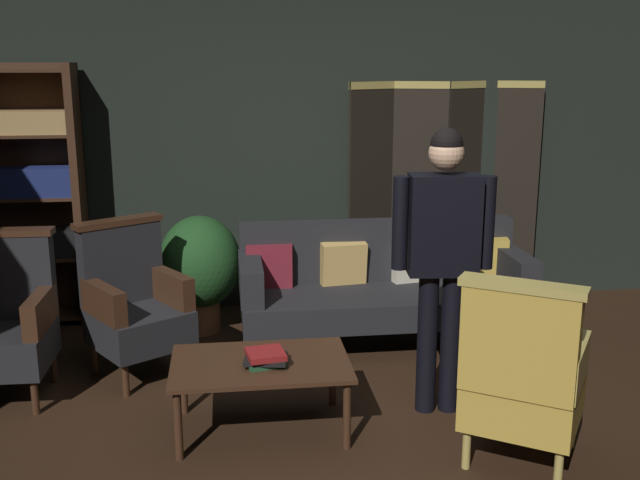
% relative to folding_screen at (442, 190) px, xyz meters
% --- Properties ---
extents(ground_plane, '(10.00, 10.00, 0.00)m').
position_rel_folding_screen_xyz_m(ground_plane, '(-1.25, -2.31, -0.99)').
color(ground_plane, black).
extents(back_wall, '(7.20, 0.10, 2.80)m').
position_rel_folding_screen_xyz_m(back_wall, '(-1.25, 0.14, 0.41)').
color(back_wall, black).
rests_on(back_wall, ground_plane).
extents(folding_screen, '(1.70, 0.33, 1.90)m').
position_rel_folding_screen_xyz_m(folding_screen, '(0.00, 0.00, 0.00)').
color(folding_screen, black).
rests_on(folding_screen, ground_plane).
extents(bookshelf, '(0.90, 0.32, 2.05)m').
position_rel_folding_screen_xyz_m(bookshelf, '(-3.40, -0.12, 0.07)').
color(bookshelf, '#382114').
rests_on(bookshelf, ground_plane).
extents(velvet_couch, '(2.12, 0.78, 0.88)m').
position_rel_folding_screen_xyz_m(velvet_couch, '(-0.70, -0.86, -0.53)').
color(velvet_couch, '#382114').
rests_on(velvet_couch, ground_plane).
extents(coffee_table, '(1.00, 0.64, 0.42)m').
position_rel_folding_screen_xyz_m(coffee_table, '(-1.67, -2.18, -0.61)').
color(coffee_table, '#382114').
rests_on(coffee_table, ground_plane).
extents(armchair_gilt_accent, '(0.80, 0.80, 1.04)m').
position_rel_folding_screen_xyz_m(armchair_gilt_accent, '(-0.36, -2.71, -0.50)').
color(armchair_gilt_accent, tan).
rests_on(armchair_gilt_accent, ground_plane).
extents(armchair_wing_left, '(0.60, 0.59, 1.04)m').
position_rel_folding_screen_xyz_m(armchair_wing_left, '(-3.22, -1.51, -0.50)').
color(armchair_wing_left, '#382114').
rests_on(armchair_wing_left, ground_plane).
extents(armchair_wing_right, '(0.80, 0.80, 1.04)m').
position_rel_folding_screen_xyz_m(armchair_wing_right, '(-2.46, -1.25, -0.50)').
color(armchair_wing_right, '#382114').
rests_on(armchair_wing_right, ground_plane).
extents(standing_figure, '(0.59, 0.25, 1.70)m').
position_rel_folding_screen_xyz_m(standing_figure, '(-0.60, -2.05, 0.04)').
color(standing_figure, black).
rests_on(standing_figure, ground_plane).
extents(potted_plant, '(0.62, 0.62, 0.92)m').
position_rel_folding_screen_xyz_m(potted_plant, '(-2.05, -0.51, -0.46)').
color(potted_plant, brown).
rests_on(potted_plant, ground_plane).
extents(book_green_cloth, '(0.23, 0.18, 0.02)m').
position_rel_folding_screen_xyz_m(book_green_cloth, '(-1.64, -2.23, -0.55)').
color(book_green_cloth, '#1E4C28').
rests_on(book_green_cloth, coffee_table).
extents(book_black_cloth, '(0.26, 0.21, 0.02)m').
position_rel_folding_screen_xyz_m(book_black_cloth, '(-1.64, -2.23, -0.53)').
color(book_black_cloth, black).
rests_on(book_black_cloth, book_green_cloth).
extents(book_red_leather, '(0.23, 0.22, 0.03)m').
position_rel_folding_screen_xyz_m(book_red_leather, '(-1.64, -2.23, -0.50)').
color(book_red_leather, maroon).
rests_on(book_red_leather, book_black_cloth).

